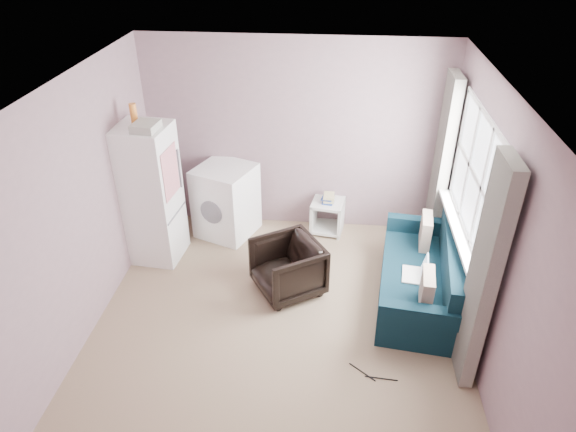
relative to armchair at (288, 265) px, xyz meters
name	(u,v)px	position (x,y,z in m)	size (l,w,h in m)	color
room	(279,226)	(-0.02, -0.62, 0.91)	(3.84, 4.24, 2.54)	#9C8166
armchair	(288,265)	(0.00, 0.00, 0.00)	(0.67, 0.63, 0.69)	black
fridge	(151,194)	(-1.66, 0.55, 0.52)	(0.65, 0.64, 1.93)	white
washing_machine	(226,199)	(-0.91, 1.14, 0.15)	(0.86, 0.86, 0.94)	white
side_table	(328,214)	(0.41, 1.28, -0.09)	(0.46, 0.46, 0.55)	silver
sofa	(423,278)	(1.48, -0.01, -0.06)	(0.99, 1.82, 0.78)	#0B2733
window_dressing	(459,210)	(1.74, 0.08, 0.76)	(0.17, 2.62, 2.18)	white
floor_cables	(372,375)	(0.90, -1.17, -0.34)	(0.45, 0.20, 0.01)	black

